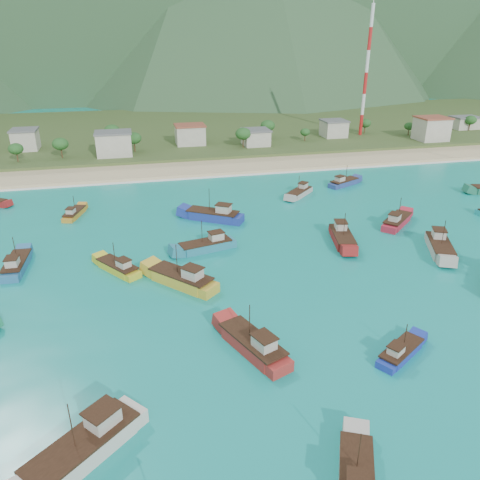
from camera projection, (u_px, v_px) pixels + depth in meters
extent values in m
plane|color=#0C8986|center=(310.00, 301.00, 70.08)|extent=(600.00, 600.00, 0.00)
cube|color=beige|center=(215.00, 168.00, 140.48)|extent=(400.00, 18.00, 1.20)
cube|color=#385123|center=(189.00, 131.00, 194.84)|extent=(400.00, 110.00, 2.40)
cube|color=white|center=(221.00, 176.00, 132.01)|extent=(400.00, 2.50, 0.08)
cube|color=beige|center=(26.00, 140.00, 154.30)|extent=(7.74, 8.45, 6.27)
cube|color=beige|center=(114.00, 144.00, 146.68)|extent=(10.67, 8.28, 6.98)
cube|color=beige|center=(190.00, 135.00, 161.69)|extent=(9.73, 8.12, 6.29)
cube|color=beige|center=(256.00, 138.00, 160.90)|extent=(8.50, 8.57, 4.92)
cube|color=beige|center=(334.00, 129.00, 174.07)|extent=(8.36, 8.06, 5.63)
cube|color=beige|center=(431.00, 129.00, 168.02)|extent=(10.15, 9.03, 7.72)
cube|color=beige|center=(465.00, 123.00, 189.30)|extent=(10.19, 7.29, 4.37)
cylinder|color=red|center=(361.00, 125.00, 177.01)|extent=(1.20, 1.20, 7.50)
cylinder|color=white|center=(363.00, 104.00, 173.99)|extent=(1.20, 1.20, 7.50)
cylinder|color=red|center=(365.00, 83.00, 170.97)|extent=(1.20, 1.20, 7.50)
cylinder|color=white|center=(368.00, 61.00, 167.95)|extent=(1.20, 1.20, 7.50)
cylinder|color=red|center=(370.00, 39.00, 164.93)|extent=(1.20, 1.20, 7.50)
cylinder|color=white|center=(372.00, 15.00, 161.91)|extent=(1.20, 1.20, 7.50)
cube|color=#AB2033|center=(397.00, 222.00, 98.01)|extent=(9.99, 9.37, 1.92)
cube|color=beige|center=(395.00, 218.00, 95.69)|extent=(3.09, 3.05, 1.56)
cylinder|color=#382114|center=(400.00, 207.00, 97.20)|extent=(0.12, 0.12, 4.33)
cube|color=gold|center=(181.00, 280.00, 74.55)|extent=(10.83, 11.50, 2.22)
cube|color=beige|center=(193.00, 273.00, 72.43)|extent=(3.52, 3.56, 1.80)
cylinder|color=#382114|center=(177.00, 259.00, 73.46)|extent=(0.12, 0.12, 4.99)
cube|color=maroon|center=(342.00, 239.00, 89.75)|extent=(5.78, 11.69, 2.04)
cube|color=beige|center=(341.00, 226.00, 91.11)|extent=(2.58, 2.95, 1.66)
cylinder|color=#382114|center=(344.00, 224.00, 87.83)|extent=(0.12, 0.12, 4.59)
cube|color=#1C31A1|center=(401.00, 353.00, 58.09)|extent=(8.15, 6.34, 1.48)
cube|color=beige|center=(396.00, 350.00, 56.47)|extent=(2.35, 2.24, 1.20)
cylinder|color=#382114|center=(405.00, 336.00, 57.42)|extent=(0.12, 0.12, 3.32)
cylinder|color=#382114|center=(359.00, 451.00, 40.66)|extent=(0.12, 0.12, 4.03)
cube|color=#AAA39A|center=(440.00, 249.00, 85.79)|extent=(7.86, 12.00, 2.11)
cube|color=beige|center=(439.00, 234.00, 87.15)|extent=(3.02, 3.27, 1.71)
cylinder|color=#382114|center=(444.00, 233.00, 83.81)|extent=(0.12, 0.12, 4.75)
cube|color=#C08024|center=(75.00, 214.00, 102.87)|extent=(4.80, 8.70, 1.52)
cube|color=beige|center=(71.00, 211.00, 100.76)|extent=(2.02, 2.26, 1.23)
cylinder|color=#382114|center=(74.00, 203.00, 102.31)|extent=(0.12, 0.12, 3.41)
cube|color=#266293|center=(17.00, 266.00, 79.68)|extent=(3.44, 10.30, 1.85)
cube|color=beige|center=(12.00, 262.00, 77.13)|extent=(1.96, 2.39, 1.50)
cylinder|color=#382114|center=(15.00, 248.00, 78.98)|extent=(0.12, 0.12, 4.17)
cube|color=beige|center=(84.00, 451.00, 43.95)|extent=(11.86, 11.06, 2.28)
cube|color=beige|center=(103.00, 418.00, 45.03)|extent=(3.66, 3.61, 1.85)
cylinder|color=#382114|center=(71.00, 426.00, 41.93)|extent=(0.12, 0.12, 5.13)
cube|color=navy|center=(213.00, 217.00, 100.63)|extent=(12.48, 9.84, 2.27)
cube|color=beige|center=(224.00, 209.00, 99.02)|extent=(3.62, 3.45, 1.84)
cylinder|color=#382114|center=(209.00, 200.00, 99.36)|extent=(0.12, 0.12, 5.10)
cube|color=#ACA39D|center=(299.00, 194.00, 115.81)|extent=(8.83, 8.73, 1.74)
cube|color=beige|center=(303.00, 186.00, 116.69)|extent=(2.79, 2.78, 1.42)
cylinder|color=#382114|center=(299.00, 183.00, 114.25)|extent=(0.12, 0.12, 3.92)
cube|color=navy|center=(344.00, 184.00, 123.85)|extent=(9.91, 6.90, 1.76)
cube|color=beige|center=(340.00, 179.00, 122.04)|extent=(2.76, 2.57, 1.43)
cylinder|color=#382114|center=(347.00, 173.00, 123.02)|extent=(0.12, 0.12, 3.95)
cube|color=teal|center=(205.00, 247.00, 86.46)|extent=(11.22, 5.60, 1.96)
cube|color=beige|center=(216.00, 236.00, 86.65)|extent=(2.84, 2.49, 1.59)
cylinder|color=#382114|center=(202.00, 232.00, 84.93)|extent=(0.12, 0.12, 4.41)
cube|color=#A22924|center=(252.00, 346.00, 58.96)|extent=(7.47, 11.89, 2.08)
cube|color=beige|center=(264.00, 343.00, 56.45)|extent=(2.93, 3.20, 1.69)
cylinder|color=#382114|center=(250.00, 321.00, 58.08)|extent=(0.12, 0.12, 4.69)
cube|color=gold|center=(118.00, 269.00, 78.86)|extent=(7.67, 9.21, 1.70)
cube|color=beige|center=(124.00, 264.00, 77.08)|extent=(2.62, 2.72, 1.38)
cylinder|color=#382114|center=(114.00, 253.00, 78.07)|extent=(0.12, 0.12, 3.82)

